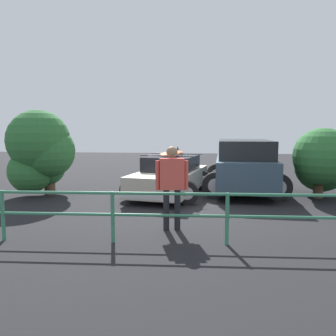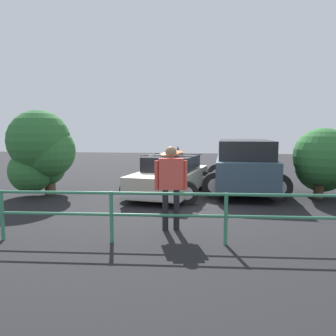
% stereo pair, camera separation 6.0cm
% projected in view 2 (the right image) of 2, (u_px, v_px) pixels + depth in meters
% --- Properties ---
extents(ground_plane, '(44.00, 44.00, 0.02)m').
position_uv_depth(ground_plane, '(185.00, 201.00, 9.88)').
color(ground_plane, black).
rests_on(ground_plane, ground).
extents(sedan_car, '(2.79, 4.25, 1.55)m').
position_uv_depth(sedan_car, '(171.00, 176.00, 10.70)').
color(sedan_car, '#B7B29E').
rests_on(sedan_car, ground).
extents(suv_car, '(2.78, 4.55, 1.78)m').
position_uv_depth(suv_car, '(244.00, 165.00, 11.16)').
color(suv_car, '#334756').
rests_on(suv_car, ground).
extents(person_bystander, '(0.67, 0.29, 1.76)m').
position_uv_depth(person_bystander, '(171.00, 180.00, 6.78)').
color(person_bystander, black).
rests_on(person_bystander, ground).
extents(railing_fence, '(8.47, 0.64, 0.96)m').
position_uv_depth(railing_fence, '(111.00, 208.00, 6.05)').
color(railing_fence, '#387F5B').
rests_on(railing_fence, ground).
extents(bush_near_left, '(2.09, 2.51, 2.75)m').
position_uv_depth(bush_near_left, '(43.00, 151.00, 10.51)').
color(bush_near_left, brown).
rests_on(bush_near_left, ground).
extents(bush_near_right, '(1.98, 2.62, 2.18)m').
position_uv_depth(bush_near_right, '(322.00, 160.00, 10.08)').
color(bush_near_right, brown).
rests_on(bush_near_right, ground).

